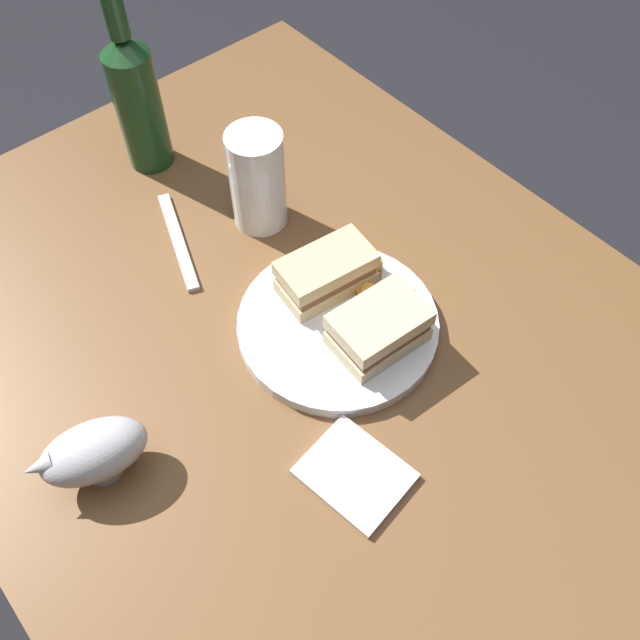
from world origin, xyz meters
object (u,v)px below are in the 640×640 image
object	(u,v)px
pint_glass	(258,185)
gravy_boat	(92,452)
napkin	(355,474)
fork	(178,241)
sandwich_half_left	(379,328)
plate	(338,325)
cider_bottle	(137,98)
sandwich_half_right	(326,273)

from	to	relation	value
pint_glass	gravy_boat	xyz separation A→B (m)	(0.18, -0.36, -0.02)
gravy_boat	napkin	distance (m)	0.28
pint_glass	fork	xyz separation A→B (m)	(-0.04, -0.11, -0.06)
napkin	sandwich_half_left	bearing A→B (deg)	128.55
plate	cider_bottle	world-z (taller)	cider_bottle
sandwich_half_left	gravy_boat	world-z (taller)	same
fork	sandwich_half_left	bearing A→B (deg)	36.74
sandwich_half_right	gravy_boat	xyz separation A→B (m)	(0.02, -0.34, -0.00)
fork	gravy_boat	bearing A→B (deg)	-27.64
sandwich_half_right	fork	distance (m)	0.22
sandwich_half_right	napkin	world-z (taller)	sandwich_half_right
sandwich_half_right	cider_bottle	bearing A→B (deg)	-175.22
gravy_boat	sandwich_half_right	bearing A→B (deg)	93.41
sandwich_half_left	napkin	world-z (taller)	sandwich_half_left
plate	cider_bottle	distance (m)	0.43
sandwich_half_left	gravy_boat	xyz separation A→B (m)	(-0.08, -0.33, -0.00)
sandwich_half_right	fork	xyz separation A→B (m)	(-0.20, -0.09, -0.04)
pint_glass	cider_bottle	world-z (taller)	cider_bottle
sandwich_half_right	cider_bottle	distance (m)	0.37
gravy_boat	fork	xyz separation A→B (m)	(-0.22, 0.25, -0.04)
sandwich_half_right	sandwich_half_left	bearing A→B (deg)	-4.44
gravy_boat	sandwich_half_left	bearing A→B (deg)	76.16
plate	fork	distance (m)	0.26
gravy_boat	napkin	size ratio (longest dim) A/B	1.22
pint_glass	cider_bottle	xyz separation A→B (m)	(-0.20, -0.05, 0.05)
cider_bottle	sandwich_half_right	bearing A→B (deg)	4.78
plate	pint_glass	size ratio (longest dim) A/B	1.72
sandwich_half_right	fork	world-z (taller)	sandwich_half_right
fork	napkin	bearing A→B (deg)	14.60
gravy_boat	cider_bottle	world-z (taller)	cider_bottle
sandwich_half_right	napkin	distance (m)	0.25
sandwich_half_right	napkin	bearing A→B (deg)	-33.81
gravy_boat	napkin	world-z (taller)	gravy_boat
plate	cider_bottle	size ratio (longest dim) A/B	0.90
sandwich_half_right	cider_bottle	xyz separation A→B (m)	(-0.36, -0.03, 0.07)
pint_glass	sandwich_half_right	bearing A→B (deg)	-7.07
gravy_boat	cider_bottle	xyz separation A→B (m)	(-0.38, 0.31, 0.07)
gravy_boat	cider_bottle	size ratio (longest dim) A/B	0.48
cider_bottle	napkin	xyz separation A→B (m)	(0.57, -0.11, -0.11)
sandwich_half_right	pint_glass	world-z (taller)	pint_glass
sandwich_half_left	gravy_boat	size ratio (longest dim) A/B	0.84
cider_bottle	napkin	distance (m)	0.59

